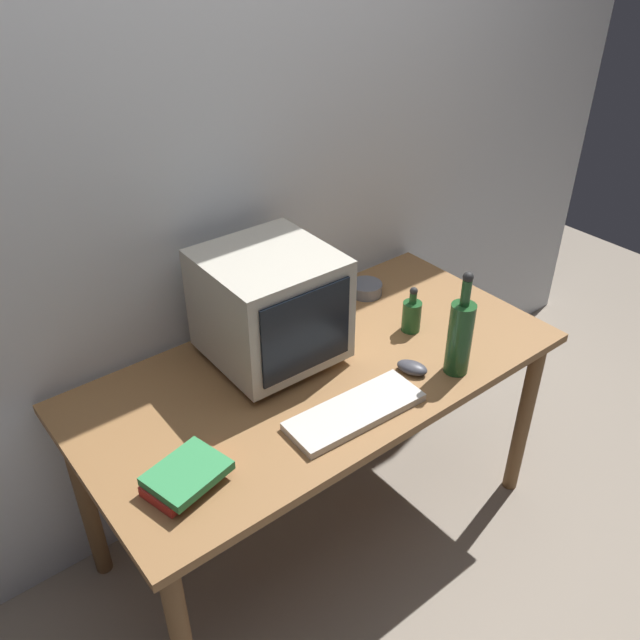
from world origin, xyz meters
name	(u,v)px	position (x,y,z in m)	size (l,w,h in m)	color
ground_plane	(320,523)	(0.00, 0.00, 0.00)	(6.00, 6.00, 0.00)	gray
back_wall	(233,176)	(0.00, 0.45, 1.25)	(4.00, 0.08, 2.50)	silver
desk	(320,389)	(0.00, 0.00, 0.66)	(1.56, 0.77, 0.75)	olive
crt_monitor	(270,307)	(-0.09, 0.14, 0.94)	(0.39, 0.39, 0.37)	#B2AD9E
keyboard	(355,411)	(-0.06, -0.24, 0.76)	(0.42, 0.15, 0.02)	beige
computer_mouse	(412,368)	(0.21, -0.20, 0.76)	(0.06, 0.10, 0.04)	#3F3F47
bottle_tall	(460,335)	(0.32, -0.28, 0.88)	(0.08, 0.08, 0.35)	#1E4C23
bottle_short	(412,315)	(0.38, -0.03, 0.81)	(0.07, 0.07, 0.17)	#1E4C23
book_stack	(187,475)	(-0.57, -0.17, 0.77)	(0.24, 0.19, 0.06)	red
cd_spindle	(366,289)	(0.42, 0.25, 0.77)	(0.12, 0.12, 0.04)	#595B66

